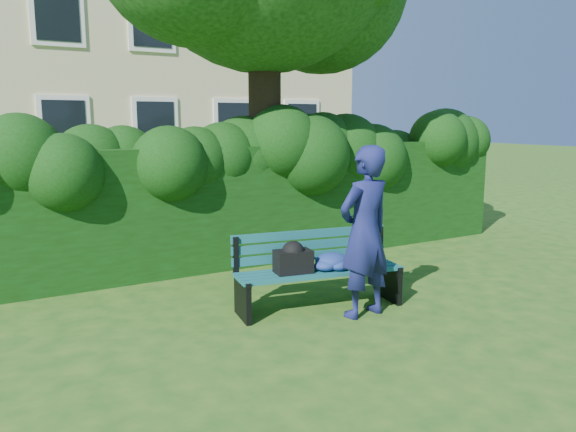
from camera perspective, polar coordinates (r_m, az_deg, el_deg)
ground at (r=7.01m, az=2.51°, el=-8.40°), size 80.00×80.00×0.00m
hedge at (r=8.69m, az=-5.34°, el=1.23°), size 10.00×1.00×1.80m
park_bench at (r=6.55m, az=2.89°, el=-5.12°), size 2.02×0.88×0.89m
man_reading at (r=6.25m, az=7.80°, el=-1.63°), size 0.75×0.54×1.92m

